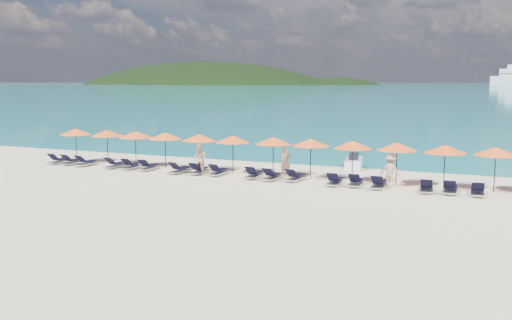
% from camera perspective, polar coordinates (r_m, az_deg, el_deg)
% --- Properties ---
extents(ground, '(1400.00, 1400.00, 0.00)m').
position_cam_1_polar(ground, '(27.74, -2.48, -3.25)').
color(ground, beige).
extents(sea, '(1600.00, 1300.00, 0.01)m').
position_cam_1_polar(sea, '(684.56, 22.72, 6.98)').
color(sea, '#1FA9B2').
rests_on(sea, ground).
extents(headland_main, '(374.00, 242.00, 126.50)m').
position_cam_1_polar(headland_main, '(646.37, -5.39, 4.17)').
color(headland_main, black).
rests_on(headland_main, ground).
extents(headland_small, '(162.00, 126.00, 85.50)m').
position_cam_1_polar(headland_small, '(607.81, 8.06, 4.16)').
color(headland_small, black).
rests_on(headland_small, ground).
extents(jetski, '(1.40, 2.70, 0.91)m').
position_cam_1_polar(jetski, '(35.47, 9.75, -0.26)').
color(jetski, white).
rests_on(jetski, ground).
extents(beachgoer_a, '(0.74, 0.66, 1.69)m').
position_cam_1_polar(beachgoer_a, '(31.99, 2.97, -0.20)').
color(beachgoer_a, tan).
rests_on(beachgoer_a, ground).
extents(beachgoer_b, '(1.01, 0.85, 1.81)m').
position_cam_1_polar(beachgoer_b, '(32.62, -5.66, 0.03)').
color(beachgoer_b, tan).
rests_on(beachgoer_b, ground).
extents(beachgoer_c, '(1.17, 0.69, 1.70)m').
position_cam_1_polar(beachgoer_c, '(29.71, 13.28, -1.04)').
color(beachgoer_c, tan).
rests_on(beachgoer_c, ground).
extents(umbrella_0, '(2.10, 2.10, 2.28)m').
position_cam_1_polar(umbrella_0, '(39.53, -17.60, 2.72)').
color(umbrella_0, black).
rests_on(umbrella_0, ground).
extents(umbrella_1, '(2.10, 2.10, 2.28)m').
position_cam_1_polar(umbrella_1, '(37.99, -14.68, 2.63)').
color(umbrella_1, black).
rests_on(umbrella_1, ground).
extents(umbrella_2, '(2.10, 2.10, 2.28)m').
position_cam_1_polar(umbrella_2, '(36.52, -11.98, 2.51)').
color(umbrella_2, black).
rests_on(umbrella_2, ground).
extents(umbrella_3, '(2.10, 2.10, 2.28)m').
position_cam_1_polar(umbrella_3, '(35.35, -9.08, 2.41)').
color(umbrella_3, black).
rests_on(umbrella_3, ground).
extents(umbrella_4, '(2.10, 2.10, 2.28)m').
position_cam_1_polar(umbrella_4, '(33.99, -5.70, 2.24)').
color(umbrella_4, black).
rests_on(umbrella_4, ground).
extents(umbrella_5, '(2.10, 2.10, 2.28)m').
position_cam_1_polar(umbrella_5, '(33.00, -2.33, 2.10)').
color(umbrella_5, black).
rests_on(umbrella_5, ground).
extents(umbrella_6, '(2.10, 2.10, 2.28)m').
position_cam_1_polar(umbrella_6, '(32.13, 1.73, 1.95)').
color(umbrella_6, black).
rests_on(umbrella_6, ground).
extents(umbrella_7, '(2.10, 2.10, 2.28)m').
position_cam_1_polar(umbrella_7, '(31.35, 5.50, 1.76)').
color(umbrella_7, black).
rests_on(umbrella_7, ground).
extents(umbrella_8, '(2.10, 2.10, 2.28)m').
position_cam_1_polar(umbrella_8, '(30.56, 9.66, 1.52)').
color(umbrella_8, black).
rests_on(umbrella_8, ground).
extents(umbrella_9, '(2.10, 2.10, 2.28)m').
position_cam_1_polar(umbrella_9, '(30.20, 13.93, 1.32)').
color(umbrella_9, black).
rests_on(umbrella_9, ground).
extents(umbrella_10, '(2.10, 2.10, 2.28)m').
position_cam_1_polar(umbrella_10, '(29.80, 18.39, 1.06)').
color(umbrella_10, black).
rests_on(umbrella_10, ground).
extents(umbrella_11, '(2.10, 2.10, 2.28)m').
position_cam_1_polar(umbrella_11, '(29.67, 22.87, 0.80)').
color(umbrella_11, black).
rests_on(umbrella_11, ground).
extents(lounger_0, '(0.75, 1.74, 0.66)m').
position_cam_1_polar(lounger_0, '(39.15, -19.15, -0.03)').
color(lounger_0, silver).
rests_on(lounger_0, ground).
extents(lounger_1, '(0.66, 1.71, 0.66)m').
position_cam_1_polar(lounger_1, '(38.43, -17.94, -0.12)').
color(lounger_1, silver).
rests_on(lounger_1, ground).
extents(lounger_2, '(0.71, 1.73, 0.66)m').
position_cam_1_polar(lounger_2, '(37.65, -16.60, -0.22)').
color(lounger_2, silver).
rests_on(lounger_2, ground).
extents(lounger_3, '(0.77, 1.75, 0.66)m').
position_cam_1_polar(lounger_3, '(36.23, -13.85, -0.43)').
color(lounger_3, silver).
rests_on(lounger_3, ground).
extents(lounger_4, '(0.72, 1.73, 0.66)m').
position_cam_1_polar(lounger_4, '(35.53, -12.33, -0.55)').
color(lounger_4, silver).
rests_on(lounger_4, ground).
extents(lounger_5, '(0.69, 1.73, 0.66)m').
position_cam_1_polar(lounger_5, '(34.90, -10.69, -0.65)').
color(lounger_5, silver).
rests_on(lounger_5, ground).
extents(lounger_6, '(0.77, 1.75, 0.66)m').
position_cam_1_polar(lounger_6, '(33.50, -7.65, -0.94)').
color(lounger_6, silver).
rests_on(lounger_6, ground).
extents(lounger_7, '(0.69, 1.73, 0.66)m').
position_cam_1_polar(lounger_7, '(33.15, -5.74, -1.01)').
color(lounger_7, silver).
rests_on(lounger_7, ground).
extents(lounger_8, '(0.70, 1.73, 0.66)m').
position_cam_1_polar(lounger_8, '(32.61, -3.81, -1.14)').
color(lounger_8, silver).
rests_on(lounger_8, ground).
extents(lounger_9, '(0.76, 1.75, 0.66)m').
position_cam_1_polar(lounger_9, '(31.58, -0.22, -1.42)').
color(lounger_9, silver).
rests_on(lounger_9, ground).
extents(lounger_10, '(0.71, 1.73, 0.66)m').
position_cam_1_polar(lounger_10, '(31.00, 1.65, -1.60)').
color(lounger_10, silver).
rests_on(lounger_10, ground).
extents(lounger_11, '(0.76, 1.75, 0.66)m').
position_cam_1_polar(lounger_11, '(30.77, 3.93, -1.69)').
color(lounger_11, silver).
rests_on(lounger_11, ground).
extents(lounger_12, '(0.69, 1.72, 0.66)m').
position_cam_1_polar(lounger_12, '(29.77, 7.89, -2.08)').
color(lounger_12, silver).
rests_on(lounger_12, ground).
extents(lounger_13, '(0.75, 1.74, 0.66)m').
position_cam_1_polar(lounger_13, '(29.68, 9.96, -2.16)').
color(lounger_13, silver).
rests_on(lounger_13, ground).
extents(lounger_14, '(0.67, 1.72, 0.66)m').
position_cam_1_polar(lounger_14, '(29.29, 12.17, -2.35)').
color(lounger_14, silver).
rests_on(lounger_14, ground).
extents(lounger_15, '(0.79, 1.75, 0.66)m').
position_cam_1_polar(lounger_15, '(28.90, 16.68, -2.65)').
color(lounger_15, silver).
rests_on(lounger_15, ground).
extents(lounger_16, '(0.65, 1.71, 0.66)m').
position_cam_1_polar(lounger_16, '(28.94, 18.86, -2.73)').
color(lounger_16, silver).
rests_on(lounger_16, ground).
extents(lounger_17, '(0.73, 1.74, 0.66)m').
position_cam_1_polar(lounger_17, '(28.86, 21.27, -2.88)').
color(lounger_17, silver).
rests_on(lounger_17, ground).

